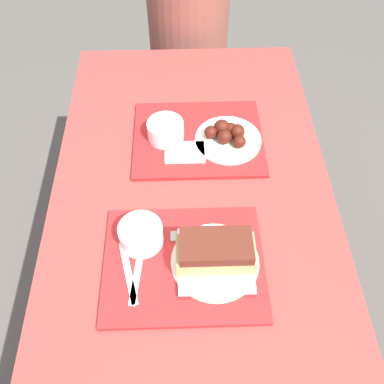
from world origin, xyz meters
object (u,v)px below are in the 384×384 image
object	(u,v)px
tray_near	(184,263)
person_seated_across	(188,20)
tray_far	(198,138)
brisket_sandwich_plate	(216,255)
bowl_coleslaw_near	(141,234)
bowl_coleslaw_far	(166,130)
wings_plate_far	(228,136)

from	to	relation	value
tray_near	person_seated_across	world-z (taller)	person_seated_across
tray_far	brisket_sandwich_plate	size ratio (longest dim) A/B	1.82
bowl_coleslaw_near	person_seated_across	bearing A→B (deg)	82.19
bowl_coleslaw_far	wings_plate_far	bearing A→B (deg)	-5.79
tray_near	brisket_sandwich_plate	xyz separation A→B (m)	(0.08, -0.00, 0.04)
bowl_coleslaw_near	wings_plate_far	distance (m)	0.42
brisket_sandwich_plate	person_seated_across	size ratio (longest dim) A/B	0.29
wings_plate_far	bowl_coleslaw_near	bearing A→B (deg)	-125.20
brisket_sandwich_plate	wings_plate_far	bearing A→B (deg)	81.21
bowl_coleslaw_far	wings_plate_far	xyz separation A→B (m)	(0.19, -0.02, -0.01)
brisket_sandwich_plate	wings_plate_far	size ratio (longest dim) A/B	1.07
brisket_sandwich_plate	tray_far	bearing A→B (deg)	93.08
tray_far	bowl_coleslaw_near	world-z (taller)	bowl_coleslaw_near
bowl_coleslaw_near	wings_plate_far	bearing A→B (deg)	54.80
bowl_coleslaw_far	tray_far	bearing A→B (deg)	-1.55
tray_far	brisket_sandwich_plate	xyz separation A→B (m)	(0.02, -0.43, 0.04)
bowl_coleslaw_far	bowl_coleslaw_near	bearing A→B (deg)	-99.16
tray_near	person_seated_across	distance (m)	1.12
tray_far	bowl_coleslaw_near	bearing A→B (deg)	-113.43
tray_near	bowl_coleslaw_far	size ratio (longest dim) A/B	3.57
tray_far	wings_plate_far	bearing A→B (deg)	-10.48
brisket_sandwich_plate	bowl_coleslaw_far	xyz separation A→B (m)	(-0.12, 0.43, -0.01)
brisket_sandwich_plate	bowl_coleslaw_far	bearing A→B (deg)	105.65
tray_near	person_seated_across	size ratio (longest dim) A/B	0.52
tray_far	person_seated_across	distance (m)	0.69
bowl_coleslaw_far	person_seated_across	bearing A→B (deg)	82.90
brisket_sandwich_plate	person_seated_across	world-z (taller)	person_seated_across
tray_far	bowl_coleslaw_far	size ratio (longest dim) A/B	3.57
tray_near	wings_plate_far	bearing A→B (deg)	71.19
tray_near	bowl_coleslaw_far	distance (m)	0.43
person_seated_across	bowl_coleslaw_near	bearing A→B (deg)	-97.81
tray_far	wings_plate_far	world-z (taller)	wings_plate_far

